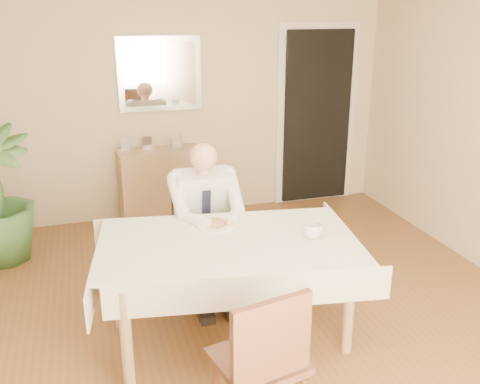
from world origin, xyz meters
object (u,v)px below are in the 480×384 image
object	(u,v)px
dining_table	(228,252)
chair_near	(263,359)
coffee_mug	(313,231)
seated_man	(208,217)
sideboard	(167,185)
chair_far	(200,226)

from	to	relation	value
dining_table	chair_near	bearing A→B (deg)	-86.10
dining_table	coffee_mug	size ratio (longest dim) A/B	14.92
dining_table	chair_near	distance (m)	0.96
dining_table	seated_man	world-z (taller)	seated_man
chair_near	coffee_mug	xyz separation A→B (m)	(0.62, 0.83, 0.29)
dining_table	seated_man	size ratio (longest dim) A/B	1.50
seated_man	sideboard	bearing A→B (deg)	91.28
seated_man	sideboard	xyz separation A→B (m)	(-0.04, 1.74, -0.29)
dining_table	coffee_mug	bearing A→B (deg)	-3.76
dining_table	sideboard	world-z (taller)	sideboard
chair_far	seated_man	bearing A→B (deg)	-85.52
dining_table	coffee_mug	world-z (taller)	coffee_mug
seated_man	chair_near	bearing A→B (deg)	-92.85
chair_near	sideboard	bearing A→B (deg)	77.10
dining_table	seated_man	xyz separation A→B (m)	(0.00, 0.59, 0.02)
chair_far	chair_near	size ratio (longest dim) A/B	0.97
sideboard	dining_table	bearing A→B (deg)	-93.75
chair_near	seated_man	xyz separation A→B (m)	(0.08, 1.54, 0.17)
chair_near	dining_table	bearing A→B (deg)	73.13
chair_near	coffee_mug	bearing A→B (deg)	40.69
coffee_mug	sideboard	size ratio (longest dim) A/B	0.13
chair_near	chair_far	bearing A→B (deg)	75.35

